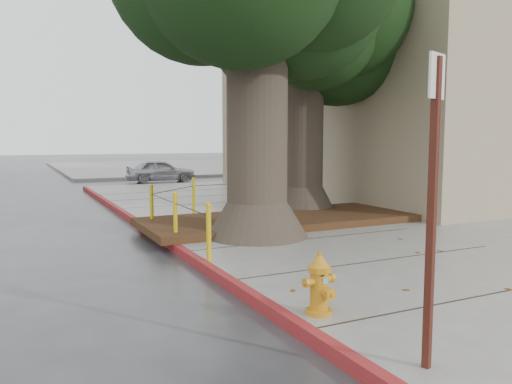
% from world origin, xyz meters
% --- Properties ---
extents(ground, '(140.00, 140.00, 0.00)m').
position_xyz_m(ground, '(0.00, 0.00, 0.00)').
color(ground, '#28282B').
rests_on(ground, ground).
extents(sidewalk_main, '(16.00, 26.00, 0.15)m').
position_xyz_m(sidewalk_main, '(6.00, 2.50, 0.07)').
color(sidewalk_main, slate).
rests_on(sidewalk_main, ground).
extents(sidewalk_far, '(16.00, 20.00, 0.15)m').
position_xyz_m(sidewalk_far, '(6.00, 30.00, 0.07)').
color(sidewalk_far, slate).
rests_on(sidewalk_far, ground).
extents(curb_red, '(0.14, 26.00, 0.16)m').
position_xyz_m(curb_red, '(-2.00, 2.50, 0.07)').
color(curb_red, maroon).
rests_on(curb_red, ground).
extents(planter_bed, '(6.40, 2.60, 0.16)m').
position_xyz_m(planter_bed, '(0.90, 3.90, 0.23)').
color(planter_bed, black).
rests_on(planter_bed, sidewalk_main).
extents(building_corner, '(12.00, 13.00, 10.00)m').
position_xyz_m(building_corner, '(10.00, 8.50, 5.00)').
color(building_corner, gray).
rests_on(building_corner, ground).
extents(building_side_white, '(10.00, 10.00, 9.00)m').
position_xyz_m(building_side_white, '(16.00, 26.00, 4.50)').
color(building_side_white, silver).
rests_on(building_side_white, ground).
extents(building_side_grey, '(12.00, 14.00, 12.00)m').
position_xyz_m(building_side_grey, '(22.00, 32.00, 6.00)').
color(building_side_grey, slate).
rests_on(building_side_grey, ground).
extents(tree_far, '(4.50, 3.80, 7.17)m').
position_xyz_m(tree_far, '(2.64, 5.32, 5.02)').
color(tree_far, '#4C3F33').
rests_on(tree_far, sidewalk_main).
extents(bollard_ring, '(3.79, 5.39, 0.95)m').
position_xyz_m(bollard_ring, '(-0.87, 4.38, 0.66)').
color(bollard_ring, gold).
rests_on(bollard_ring, sidewalk_main).
extents(fire_hydrant, '(0.37, 0.34, 0.70)m').
position_xyz_m(fire_hydrant, '(-1.68, -1.66, 0.49)').
color(fire_hydrant, orange).
rests_on(fire_hydrant, sidewalk_main).
extents(signpost, '(0.25, 0.11, 2.61)m').
position_xyz_m(signpost, '(-1.58, -3.16, 1.63)').
color(signpost, '#471911').
rests_on(signpost, sidewalk_main).
extents(car_silver, '(3.47, 1.68, 1.14)m').
position_xyz_m(car_silver, '(1.89, 17.87, 0.57)').
color(car_silver, '#B5B4BA').
rests_on(car_silver, ground).
extents(car_red, '(3.89, 1.45, 1.27)m').
position_xyz_m(car_red, '(11.82, 18.39, 0.63)').
color(car_red, '#9A210E').
rests_on(car_red, ground).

